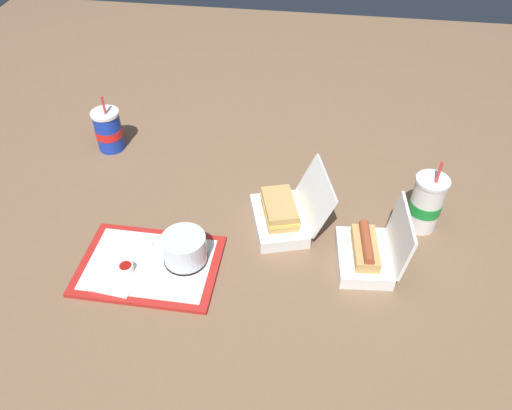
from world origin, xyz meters
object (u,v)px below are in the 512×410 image
Objects in this scene: food_tray at (150,265)px; clamshell_hotdog_center at (368,252)px; cake_container at (185,249)px; plastic_fork at (135,240)px; ketchup_cup at (126,268)px; clamshell_sandwich_right at (283,214)px; soda_cup_back at (109,130)px; soda_cup_left at (426,203)px.

food_tray is 0.59m from clamshell_hotdog_center.
plastic_fork is (-0.16, 0.05, -0.04)m from cake_container.
ketchup_cup is at bearing -155.63° from cake_container.
plastic_fork is at bearing 164.15° from cake_container.
food_tray is 1.43× the size of clamshell_sandwich_right.
food_tray is at bearing -59.96° from soda_cup_back.
plastic_fork is 0.54× the size of soda_cup_back.
food_tray is 0.10m from plastic_fork.
soda_cup_left is at bearing 22.75° from plastic_fork.
clamshell_hotdog_center is 0.96m from soda_cup_back.
clamshell_hotdog_center is at bearing 8.49° from cake_container.
soda_cup_back is (-1.03, 0.24, -0.01)m from soda_cup_left.
food_tray is 0.11m from cake_container.
ketchup_cup is 0.15× the size of clamshell_sandwich_right.
cake_container is 0.16m from ketchup_cup.
soda_cup_left reaches higher than clamshell_hotdog_center.
clamshell_sandwich_right is 1.27× the size of soda_cup_back.
clamshell_hotdog_center is at bearing 11.38° from plastic_fork.
ketchup_cup is at bearing -73.04° from plastic_fork.
clamshell_hotdog_center is at bearing 10.03° from food_tray.
soda_cup_left is (0.73, 0.27, 0.08)m from food_tray.
soda_cup_left is (0.80, 0.20, 0.07)m from plastic_fork.
soda_cup_back is (-0.24, 0.54, 0.04)m from ketchup_cup.
clamshell_sandwich_right is 1.11× the size of soda_cup_left.
plastic_fork is 0.47× the size of soda_cup_left.
plastic_fork is 0.54× the size of clamshell_hotdog_center.
soda_cup_back is at bearing 120.04° from food_tray.
clamshell_hotdog_center is at bearing -24.71° from clamshell_sandwich_right.
soda_cup_back is at bearing 166.97° from soda_cup_left.
soda_cup_back reaches higher than food_tray.
food_tray is at bearing 35.23° from ketchup_cup.
clamshell_sandwich_right is (0.40, 0.14, 0.03)m from plastic_fork.
clamshell_sandwich_right is 0.70m from soda_cup_back.
clamshell_sandwich_right is 0.40m from soda_cup_left.
ketchup_cup is 0.11m from plastic_fork.
cake_container is at bearing -50.97° from soda_cup_back.
soda_cup_left is at bearing -13.03° from soda_cup_back.
clamshell_sandwich_right is at bearing 32.67° from ketchup_cup.
soda_cup_back is at bearing 129.03° from cake_container.
cake_container is at bearing -143.03° from clamshell_sandwich_right.
food_tray is at bearing -159.73° from soda_cup_left.
cake_container is 0.62m from soda_cup_back.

